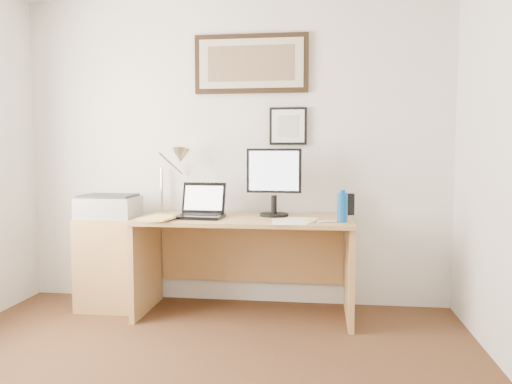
% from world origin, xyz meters
% --- Properties ---
extents(wall_back, '(3.50, 0.02, 2.50)m').
position_xyz_m(wall_back, '(0.00, 2.00, 1.25)').
color(wall_back, silver).
rests_on(wall_back, ground).
extents(side_cabinet, '(0.50, 0.40, 0.73)m').
position_xyz_m(side_cabinet, '(-0.92, 1.68, 0.36)').
color(side_cabinet, '#AC8048').
rests_on(side_cabinet, floor).
extents(water_bottle, '(0.07, 0.07, 0.21)m').
position_xyz_m(water_bottle, '(0.87, 1.47, 0.85)').
color(water_bottle, '#0C4E9C').
rests_on(water_bottle, desk).
extents(bottle_cap, '(0.04, 0.04, 0.02)m').
position_xyz_m(bottle_cap, '(0.87, 1.47, 0.97)').
color(bottle_cap, '#0C4E9C').
rests_on(bottle_cap, water_bottle).
extents(speaker, '(0.08, 0.07, 0.17)m').
position_xyz_m(speaker, '(0.94, 1.90, 0.83)').
color(speaker, black).
rests_on(speaker, desk).
extents(paper_sheet_a, '(0.26, 0.35, 0.00)m').
position_xyz_m(paper_sheet_a, '(0.49, 1.44, 0.75)').
color(paper_sheet_a, white).
rests_on(paper_sheet_a, desk).
extents(paper_sheet_b, '(0.29, 0.36, 0.00)m').
position_xyz_m(paper_sheet_b, '(0.56, 1.51, 0.75)').
color(paper_sheet_b, white).
rests_on(paper_sheet_b, desk).
extents(sticky_pad, '(0.11, 0.11, 0.01)m').
position_xyz_m(sticky_pad, '(0.64, 1.45, 0.76)').
color(sticky_pad, '#E0D36A').
rests_on(sticky_pad, desk).
extents(marker_pen, '(0.14, 0.06, 0.02)m').
position_xyz_m(marker_pen, '(0.76, 1.43, 0.76)').
color(marker_pen, white).
rests_on(marker_pen, desk).
extents(book, '(0.27, 0.34, 0.02)m').
position_xyz_m(book, '(-0.56, 1.44, 0.76)').
color(book, '#E1C469').
rests_on(book, desk).
extents(desk, '(1.60, 0.70, 0.75)m').
position_xyz_m(desk, '(0.15, 1.72, 0.51)').
color(desk, '#AC8048').
rests_on(desk, floor).
extents(laptop, '(0.36, 0.32, 0.26)m').
position_xyz_m(laptop, '(-0.18, 1.60, 0.81)').
color(laptop, black).
rests_on(laptop, desk).
extents(lcd_monitor, '(0.42, 0.22, 0.52)m').
position_xyz_m(lcd_monitor, '(0.36, 1.74, 1.04)').
color(lcd_monitor, black).
rests_on(lcd_monitor, desk).
extents(printer, '(0.44, 0.34, 0.18)m').
position_xyz_m(printer, '(-0.94, 1.66, 0.82)').
color(printer, '#A1A1A3').
rests_on(printer, side_cabinet).
extents(desk_lamp, '(0.29, 0.27, 0.53)m').
position_xyz_m(desk_lamp, '(-0.41, 1.81, 1.19)').
color(desk_lamp, silver).
rests_on(desk_lamp, desk).
extents(picture_large, '(0.92, 0.04, 0.47)m').
position_xyz_m(picture_large, '(0.15, 1.97, 1.95)').
color(picture_large, black).
rests_on(picture_large, wall_back).
extents(picture_small, '(0.30, 0.03, 0.30)m').
position_xyz_m(picture_small, '(0.45, 1.97, 1.45)').
color(picture_small, black).
rests_on(picture_small, wall_back).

